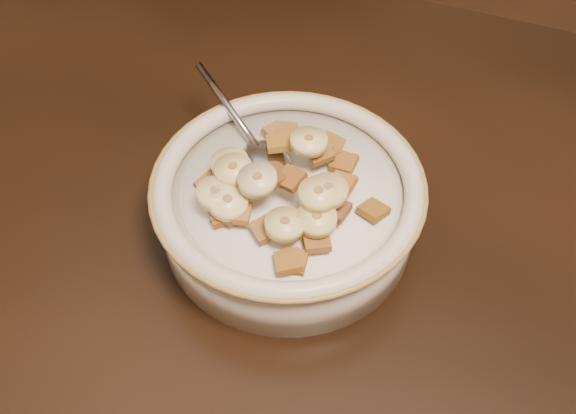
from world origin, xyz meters
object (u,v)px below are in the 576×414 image
(chair, at_px, (233,102))
(cereal_bowl, at_px, (288,210))
(table, at_px, (184,257))
(spoon, at_px, (266,160))

(chair, xyz_separation_m, cereal_bowl, (0.25, -0.42, 0.30))
(table, bearing_deg, cereal_bowl, 32.31)
(table, relative_size, cereal_bowl, 6.40)
(table, bearing_deg, chair, 111.78)
(table, relative_size, chair, 1.47)
(chair, distance_m, spoon, 0.57)
(table, height_order, chair, chair)
(cereal_bowl, bearing_deg, spoon, 141.42)
(chair, relative_size, cereal_bowl, 4.36)
(chair, distance_m, cereal_bowl, 0.58)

